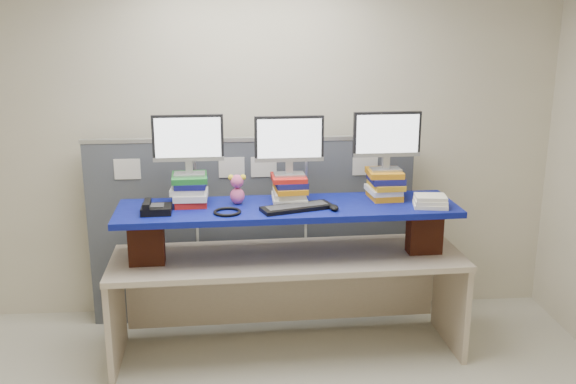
{
  "coord_description": "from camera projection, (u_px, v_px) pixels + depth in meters",
  "views": [
    {
      "loc": [
        -0.07,
        -3.12,
        2.42
      ],
      "look_at": [
        0.25,
        1.2,
        1.24
      ],
      "focal_mm": 40.0,
      "sensor_mm": 36.0,
      "label": 1
    }
  ],
  "objects": [
    {
      "name": "blue_board",
      "position": [
        288.0,
        209.0,
        4.52
      ],
      "size": [
        2.42,
        0.69,
        0.04
      ],
      "primitive_type": "cube",
      "rotation": [
        0.0,
        0.0,
        0.04
      ],
      "color": "#080B69",
      "rests_on": "brick_pier_left"
    },
    {
      "name": "book_stack_center",
      "position": [
        290.0,
        189.0,
        4.61
      ],
      "size": [
        0.26,
        0.32,
        0.19
      ],
      "color": "silver",
      "rests_on": "blue_board"
    },
    {
      "name": "book_stack_left",
      "position": [
        190.0,
        190.0,
        4.53
      ],
      "size": [
        0.26,
        0.31,
        0.21
      ],
      "color": "red",
      "rests_on": "blue_board"
    },
    {
      "name": "monitor_right",
      "position": [
        387.0,
        137.0,
        4.59
      ],
      "size": [
        0.49,
        0.15,
        0.43
      ],
      "rotation": [
        0.0,
        0.0,
        0.04
      ],
      "color": "#A4A4A9",
      "rests_on": "book_stack_right"
    },
    {
      "name": "room",
      "position": [
        257.0,
        225.0,
        3.28
      ],
      "size": [
        5.0,
        4.0,
        2.8
      ],
      "color": "beige",
      "rests_on": "ground"
    },
    {
      "name": "brick_pier_right",
      "position": [
        425.0,
        231.0,
        4.63
      ],
      "size": [
        0.25,
        0.14,
        0.33
      ],
      "primitive_type": "cube",
      "rotation": [
        0.0,
        0.0,
        0.04
      ],
      "color": "maroon",
      "rests_on": "desk"
    },
    {
      "name": "desk_phone",
      "position": [
        155.0,
        209.0,
        4.34
      ],
      "size": [
        0.21,
        0.19,
        0.09
      ],
      "rotation": [
        0.0,
        0.0,
        0.05
      ],
      "color": "black",
      "rests_on": "blue_board"
    },
    {
      "name": "monitor_center",
      "position": [
        289.0,
        142.0,
        4.52
      ],
      "size": [
        0.49,
        0.15,
        0.43
      ],
      "rotation": [
        0.0,
        0.0,
        0.04
      ],
      "color": "#A4A4A9",
      "rests_on": "book_stack_center"
    },
    {
      "name": "keyboard",
      "position": [
        297.0,
        207.0,
        4.42
      ],
      "size": [
        0.52,
        0.31,
        0.03
      ],
      "rotation": [
        0.0,
        0.0,
        0.32
      ],
      "color": "black",
      "rests_on": "blue_board"
    },
    {
      "name": "book_stack_right",
      "position": [
        385.0,
        184.0,
        4.68
      ],
      "size": [
        0.26,
        0.31,
        0.21
      ],
      "color": "orange",
      "rests_on": "blue_board"
    },
    {
      "name": "headset",
      "position": [
        227.0,
        212.0,
        4.34
      ],
      "size": [
        0.24,
        0.24,
        0.02
      ],
      "primitive_type": "torus",
      "rotation": [
        0.0,
        0.0,
        -0.32
      ],
      "color": "black",
      "rests_on": "blue_board"
    },
    {
      "name": "mouse",
      "position": [
        334.0,
        208.0,
        4.41
      ],
      "size": [
        0.08,
        0.12,
        0.04
      ],
      "primitive_type": "ellipsoid",
      "rotation": [
        0.0,
        0.0,
        -0.2
      ],
      "color": "black",
      "rests_on": "blue_board"
    },
    {
      "name": "cubicle_partition",
      "position": [
        252.0,
        230.0,
        5.16
      ],
      "size": [
        2.6,
        0.06,
        1.53
      ],
      "color": "#42464E",
      "rests_on": "ground"
    },
    {
      "name": "monitor_left",
      "position": [
        188.0,
        141.0,
        4.44
      ],
      "size": [
        0.49,
        0.15,
        0.43
      ],
      "rotation": [
        0.0,
        0.0,
        0.04
      ],
      "color": "#A4A4A9",
      "rests_on": "book_stack_left"
    },
    {
      "name": "binder_stack",
      "position": [
        430.0,
        201.0,
        4.48
      ],
      "size": [
        0.25,
        0.22,
        0.08
      ],
      "rotation": [
        0.0,
        0.0,
        -0.15
      ],
      "color": "white",
      "rests_on": "blue_board"
    },
    {
      "name": "plush_toy",
      "position": [
        237.0,
        189.0,
        4.53
      ],
      "size": [
        0.13,
        0.09,
        0.21
      ],
      "rotation": [
        0.0,
        0.0,
        -0.12
      ],
      "color": "#E35690",
      "rests_on": "blue_board"
    },
    {
      "name": "desk",
      "position": [
        288.0,
        275.0,
        4.66
      ],
      "size": [
        2.56,
        0.84,
        0.77
      ],
      "rotation": [
        0.0,
        0.0,
        0.04
      ],
      "color": "#C7B298",
      "rests_on": "ground"
    },
    {
      "name": "brick_pier_left",
      "position": [
        146.0,
        241.0,
        4.42
      ],
      "size": [
        0.25,
        0.14,
        0.33
      ],
      "primitive_type": "cube",
      "rotation": [
        0.0,
        0.0,
        0.04
      ],
      "color": "maroon",
      "rests_on": "desk"
    }
  ]
}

